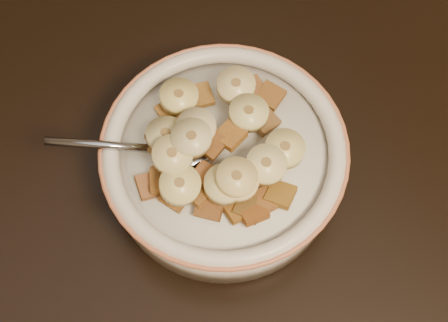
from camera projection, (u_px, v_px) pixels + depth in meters
cereal_bowl at (224, 165)px, 0.52m from camera, size 0.19×0.19×0.05m
milk at (224, 153)px, 0.50m from camera, size 0.16×0.16×0.00m
spoon at (186, 151)px, 0.49m from camera, size 0.06×0.05×0.01m
cereal_square_0 at (150, 186)px, 0.48m from camera, size 0.03×0.03×0.01m
cereal_square_1 at (252, 211)px, 0.47m from camera, size 0.02×0.02×0.01m
cereal_square_2 at (166, 176)px, 0.48m from camera, size 0.03×0.03×0.01m
cereal_square_3 at (195, 134)px, 0.49m from camera, size 0.03×0.03×0.01m
cereal_square_4 at (270, 96)px, 0.51m from camera, size 0.03×0.03×0.01m
cereal_square_5 at (183, 129)px, 0.49m from camera, size 0.02×0.02×0.01m
cereal_square_6 at (172, 166)px, 0.48m from camera, size 0.03×0.03×0.01m
cereal_square_7 at (249, 208)px, 0.47m from camera, size 0.03×0.03×0.01m
cereal_square_8 at (171, 111)px, 0.51m from camera, size 0.02×0.02×0.01m
cereal_square_9 at (281, 194)px, 0.47m from camera, size 0.03×0.03×0.01m
cereal_square_10 at (207, 176)px, 0.47m from camera, size 0.03×0.03×0.01m
cereal_square_11 at (163, 180)px, 0.48m from camera, size 0.03×0.03×0.01m
cereal_square_12 at (277, 154)px, 0.48m from camera, size 0.02×0.02×0.01m
cereal_square_13 at (230, 136)px, 0.48m from camera, size 0.02×0.02×0.01m
cereal_square_14 at (162, 140)px, 0.49m from camera, size 0.02×0.02×0.01m
cereal_square_15 at (248, 114)px, 0.49m from camera, size 0.03×0.03×0.01m
cereal_square_16 at (199, 191)px, 0.47m from camera, size 0.02×0.02×0.01m
cereal_square_17 at (211, 143)px, 0.47m from camera, size 0.02×0.02×0.01m
cereal_square_18 at (200, 96)px, 0.51m from camera, size 0.03×0.03×0.01m
cereal_square_19 at (238, 208)px, 0.47m from camera, size 0.02×0.02×0.01m
cereal_square_20 at (175, 196)px, 0.48m from camera, size 0.03×0.03×0.01m
cereal_square_21 at (165, 149)px, 0.48m from camera, size 0.02×0.02×0.01m
cereal_square_22 at (184, 145)px, 0.48m from camera, size 0.03×0.03×0.01m
cereal_square_23 at (267, 199)px, 0.47m from camera, size 0.02×0.02×0.01m
cereal_square_24 at (264, 121)px, 0.50m from camera, size 0.02×0.02×0.01m
cereal_square_25 at (247, 172)px, 0.47m from camera, size 0.03×0.03×0.01m
cereal_square_26 at (210, 206)px, 0.47m from camera, size 0.03×0.03×0.01m
cereal_square_27 at (252, 89)px, 0.51m from camera, size 0.02×0.02×0.01m
banana_slice_0 at (238, 182)px, 0.46m from camera, size 0.04×0.04×0.01m
banana_slice_1 at (179, 97)px, 0.50m from camera, size 0.04×0.04×0.01m
banana_slice_2 at (172, 155)px, 0.47m from camera, size 0.03×0.03×0.01m
banana_slice_3 at (166, 135)px, 0.48m from camera, size 0.04×0.04×0.02m
banana_slice_4 at (266, 165)px, 0.46m from camera, size 0.04×0.04×0.01m
banana_slice_5 at (180, 185)px, 0.46m from camera, size 0.04×0.04×0.01m
banana_slice_6 at (196, 128)px, 0.47m from camera, size 0.04×0.04×0.01m
banana_slice_7 at (192, 138)px, 0.47m from camera, size 0.04×0.04×0.01m
banana_slice_8 at (236, 86)px, 0.49m from camera, size 0.04×0.04×0.01m
banana_slice_9 at (249, 113)px, 0.48m from camera, size 0.04×0.04×0.01m
banana_slice_10 at (285, 149)px, 0.47m from camera, size 0.04×0.04×0.01m
banana_slice_11 at (237, 178)px, 0.46m from camera, size 0.04×0.04×0.02m
banana_slice_12 at (225, 184)px, 0.46m from camera, size 0.04×0.04×0.01m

